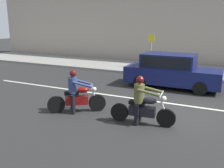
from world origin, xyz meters
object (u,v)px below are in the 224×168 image
object	(u,v)px
motorcycle_with_rider_olive	(142,105)
parked_sedan_navy	(171,70)
street_sign_post	(151,48)
motorcycle_with_rider_denim_blue	(76,95)

from	to	relation	value
motorcycle_with_rider_olive	parked_sedan_navy	distance (m)	5.11
motorcycle_with_rider_olive	street_sign_post	size ratio (longest dim) A/B	0.94
motorcycle_with_rider_olive	street_sign_post	world-z (taller)	street_sign_post
parked_sedan_navy	street_sign_post	size ratio (longest dim) A/B	2.02
motorcycle_with_rider_olive	motorcycle_with_rider_denim_blue	bearing A→B (deg)	-179.60
parked_sedan_navy	street_sign_post	bearing A→B (deg)	119.26
motorcycle_with_rider_denim_blue	parked_sedan_navy	size ratio (longest dim) A/B	0.39
motorcycle_with_rider_olive	parked_sedan_navy	size ratio (longest dim) A/B	0.46
motorcycle_with_rider_denim_blue	parked_sedan_navy	world-z (taller)	parked_sedan_navy
parked_sedan_navy	motorcycle_with_rider_denim_blue	bearing A→B (deg)	-114.30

